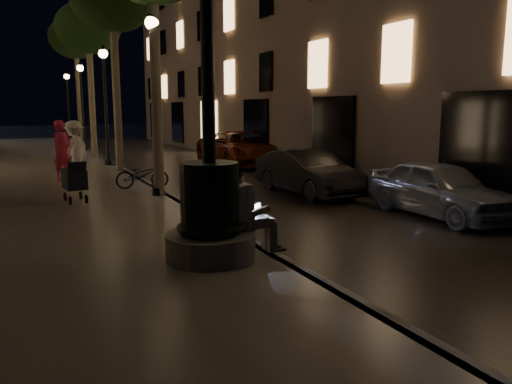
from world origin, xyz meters
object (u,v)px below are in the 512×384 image
seated_man_laptop (246,209)px  lamp_curb_b (105,90)px  tree_far (76,39)px  lamp_curb_c (82,95)px  tree_third (88,29)px  car_front (440,189)px  car_second (307,172)px  fountain_lamppost (210,194)px  tree_second (112,0)px  bicycle (142,175)px  lamp_curb_d (68,97)px  pedestrian_white (74,149)px  stroller (75,179)px  car_third (240,149)px  lamp_curb_a (154,80)px  pedestrian_red (62,150)px

seated_man_laptop → lamp_curb_b: 14.19m
tree_far → lamp_curb_c: (-0.08, -2.00, -3.20)m
seated_man_laptop → tree_third: tree_third is taller
car_front → car_second: car_front is taller
fountain_lamppost → tree_second: (0.80, 12.00, 5.12)m
lamp_curb_b → bicycle: bearing=-90.9°
lamp_curb_d → pedestrian_white: 19.26m
stroller → tree_far: bearing=77.0°
pedestrian_white → bicycle: size_ratio=1.26×
car_third → pedestrian_white: size_ratio=2.85×
lamp_curb_a → pedestrian_white: size_ratio=2.53×
stroller → car_second: 6.42m
tree_third → lamp_curb_b: tree_third is taller
lamp_curb_b → lamp_curb_c: 8.00m
tree_third → lamp_curb_d: (0.00, 12.00, -2.90)m
bicycle → lamp_curb_c: bearing=8.6°
fountain_lamppost → car_third: (6.20, 13.05, -0.46)m
stroller → car_front: bearing=-36.4°
car_front → bicycle: bearing=135.1°
lamp_curb_b → lamp_curb_c: size_ratio=1.00×
tree_second → tree_far: 12.00m
tree_far → lamp_curb_b: tree_far is taller
lamp_curb_d → car_front: 29.21m
stroller → pedestrian_red: bearing=82.9°
stroller → pedestrian_white: (0.52, 5.06, 0.38)m
seated_man_laptop → bicycle: (-0.01, 7.33, -0.33)m
seated_man_laptop → car_third: bearing=66.8°
fountain_lamppost → tree_third: (0.70, 18.00, 4.93)m
stroller → bicycle: stroller is taller
car_second → car_third: size_ratio=0.74×
seated_man_laptop → tree_far: 24.62m
tree_second → tree_third: tree_second is taller
tree_second → pedestrian_red: tree_second is taller
lamp_curb_c → stroller: 16.46m
seated_man_laptop → stroller: seated_man_laptop is taller
tree_third → pedestrian_white: size_ratio=3.79×
tree_third → car_third: (5.50, -4.95, -5.38)m
tree_second → lamp_curb_c: 10.47m
car_third → pedestrian_red: (-7.53, -2.93, 0.42)m
stroller → car_front: size_ratio=0.30×
lamp_curb_a → lamp_curb_c: same height
lamp_curb_c → car_third: size_ratio=0.89×
car_front → car_second: bearing=108.6°
pedestrian_white → bicycle: bearing=64.0°
tree_far → stroller: (-2.18, -18.14, -5.66)m
fountain_lamppost → pedestrian_red: size_ratio=2.69×
tree_second → stroller: size_ratio=6.46×
tree_second → car_third: (5.40, 1.05, -5.58)m
seated_man_laptop → car_front: bearing=14.3°
lamp_curb_b → car_third: lamp_curb_b is taller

